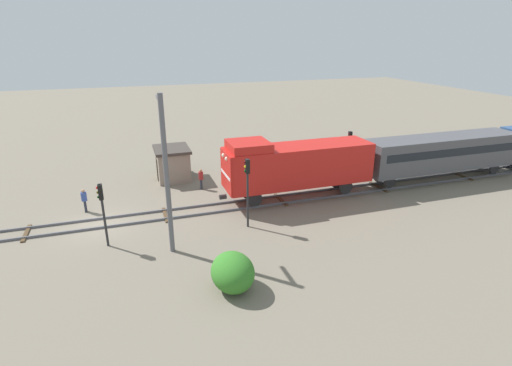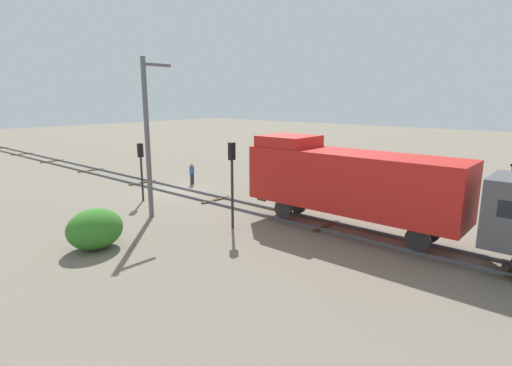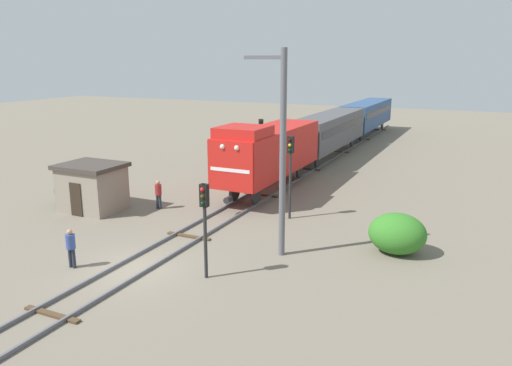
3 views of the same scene
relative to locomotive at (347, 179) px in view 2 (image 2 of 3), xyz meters
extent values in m
plane|color=#756B5B|center=(0.00, -14.01, -2.77)|extent=(154.64, 154.64, 0.00)
cube|color=#595960|center=(-0.72, -14.01, -2.69)|extent=(0.10, 103.10, 0.16)
cube|color=#595960|center=(0.72, -14.01, -2.69)|extent=(0.10, 103.10, 0.16)
cube|color=#4C3823|center=(0.00, -44.08, -2.73)|extent=(2.40, 0.24, 0.09)
cube|color=#4C3823|center=(0.00, -35.49, -2.73)|extent=(2.40, 0.24, 0.09)
cube|color=#4C3823|center=(0.00, -26.90, -2.73)|extent=(2.40, 0.24, 0.09)
cube|color=#4C3823|center=(0.00, -18.31, -2.73)|extent=(2.40, 0.24, 0.09)
cube|color=#4C3823|center=(0.00, -9.72, -2.73)|extent=(2.40, 0.24, 0.09)
cube|color=#4C3823|center=(0.00, -1.12, -2.73)|extent=(2.40, 0.24, 0.09)
cube|color=#4C3823|center=(0.00, 7.47, -2.73)|extent=(2.40, 0.24, 0.09)
cube|color=red|center=(0.00, 0.24, -0.06)|extent=(2.90, 11.00, 2.90)
cube|color=red|center=(0.00, -3.66, 1.69)|extent=(2.75, 2.80, 0.60)
cube|color=red|center=(0.00, -5.31, -0.06)|extent=(2.84, 0.10, 2.84)
cube|color=white|center=(0.00, -5.35, -0.26)|extent=(2.46, 0.06, 0.20)
sphere|color=white|center=(-0.45, -5.36, 1.04)|extent=(0.28, 0.28, 0.28)
sphere|color=white|center=(0.45, -5.36, 1.04)|extent=(0.28, 0.28, 0.28)
cylinder|color=#262628|center=(0.00, -5.61, -1.91)|extent=(0.36, 0.50, 0.36)
cylinder|color=#262628|center=(-0.72, -3.46, -2.06)|extent=(0.18, 1.10, 1.10)
cylinder|color=#262628|center=(0.72, -3.46, -2.06)|extent=(0.18, 1.10, 1.10)
cylinder|color=#262628|center=(-0.72, 3.94, -2.06)|extent=(0.18, 1.10, 1.10)
cylinder|color=#262628|center=(0.72, 3.94, -2.06)|extent=(0.18, 1.10, 1.10)
cylinder|color=#262628|center=(3.20, -13.40, -0.84)|extent=(0.14, 0.14, 3.87)
cube|color=black|center=(3.20, -13.40, 0.65)|extent=(0.32, 0.24, 0.90)
sphere|color=red|center=(3.20, -13.54, 0.92)|extent=(0.16, 0.16, 0.16)
sphere|color=#3C3306|center=(3.20, -13.54, 0.64)|extent=(0.16, 0.16, 0.16)
sphere|color=black|center=(3.20, -13.54, 0.36)|extent=(0.16, 0.16, 0.16)
cylinder|color=#262628|center=(3.40, -4.80, -0.49)|extent=(0.14, 0.14, 4.57)
cube|color=black|center=(3.40, -4.80, 1.35)|extent=(0.32, 0.24, 0.90)
sphere|color=#390606|center=(3.40, -4.94, 1.62)|extent=(0.16, 0.16, 0.16)
sphere|color=yellow|center=(3.40, -4.94, 1.34)|extent=(0.16, 0.16, 0.16)
sphere|color=black|center=(3.40, -4.94, 1.06)|extent=(0.16, 0.16, 0.16)
cylinder|color=#262628|center=(-3.60, 6.64, -0.81)|extent=(0.14, 0.14, 3.93)
sphere|color=#390606|center=(-3.60, 6.50, 0.98)|extent=(0.16, 0.16, 0.16)
sphere|color=yellow|center=(-3.60, 6.50, 0.70)|extent=(0.16, 0.16, 0.16)
sphere|color=black|center=(-3.60, 6.50, 0.42)|extent=(0.16, 0.16, 0.16)
cylinder|color=#262B38|center=(-2.50, -14.95, -2.35)|extent=(0.15, 0.15, 0.85)
cylinder|color=#262B38|center=(-2.30, -14.95, -2.35)|extent=(0.15, 0.15, 0.85)
cylinder|color=#33478C|center=(-2.40, -14.95, -1.61)|extent=(0.38, 0.38, 0.62)
sphere|color=tan|center=(-2.40, -14.95, -1.19)|extent=(0.23, 0.23, 0.23)
cylinder|color=#262B38|center=(-4.30, -6.37, -2.35)|extent=(0.15, 0.15, 0.85)
cylinder|color=#262B38|center=(-4.10, -6.37, -2.35)|extent=(0.15, 0.15, 0.85)
cylinder|color=maroon|center=(-4.20, -6.37, -1.61)|extent=(0.38, 0.38, 0.62)
sphere|color=tan|center=(-4.20, -6.37, -1.19)|extent=(0.23, 0.23, 0.23)
cylinder|color=#595960|center=(5.00, -9.85, 1.72)|extent=(0.28, 0.28, 9.00)
cube|color=#595960|center=(4.10, -9.85, 5.82)|extent=(1.80, 0.16, 0.16)
cube|color=gray|center=(-7.50, -8.17, -1.52)|extent=(3.20, 2.60, 2.50)
cube|color=#3F3833|center=(-7.50, -8.17, -0.15)|extent=(3.50, 2.90, 0.24)
cube|color=#2D2319|center=(-7.50, -9.49, -1.82)|extent=(0.80, 0.06, 1.90)
ellipsoid|color=#226526|center=(-9.10, -7.94, -1.83)|extent=(2.59, 2.12, 1.89)
ellipsoid|color=#337826|center=(9.63, -7.51, -1.84)|extent=(2.57, 2.10, 1.87)
camera|label=1|loc=(25.72, -11.67, 8.94)|focal=28.00mm
camera|label=2|loc=(17.97, 9.42, 4.03)|focal=28.00mm
camera|label=3|loc=(12.91, -29.31, 5.74)|focal=35.00mm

